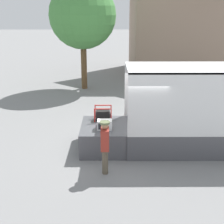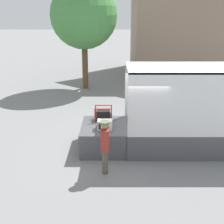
{
  "view_description": "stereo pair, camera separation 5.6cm",
  "coord_description": "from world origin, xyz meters",
  "px_view_note": "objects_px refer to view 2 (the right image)",
  "views": [
    {
      "loc": [
        -0.55,
        -10.26,
        4.62
      ],
      "look_at": [
        -0.48,
        -0.2,
        1.4
      ],
      "focal_mm": 50.0,
      "sensor_mm": 36.0,
      "label": 1
    },
    {
      "loc": [
        -0.49,
        -10.26,
        4.62
      ],
      "look_at": [
        -0.48,
        -0.2,
        1.4
      ],
      "focal_mm": 50.0,
      "sensor_mm": 36.0,
      "label": 2
    }
  ],
  "objects_px": {
    "portable_generator": "(104,115)",
    "worker_person": "(105,142)",
    "street_tree": "(83,15)",
    "microwave": "(105,125)"
  },
  "relations": [
    {
      "from": "portable_generator",
      "to": "street_tree",
      "type": "bearing_deg",
      "value": 99.19
    },
    {
      "from": "microwave",
      "to": "worker_person",
      "type": "xyz_separation_m",
      "value": [
        0.03,
        -1.52,
        0.0
      ]
    },
    {
      "from": "portable_generator",
      "to": "worker_person",
      "type": "bearing_deg",
      "value": -87.95
    },
    {
      "from": "microwave",
      "to": "worker_person",
      "type": "relative_size",
      "value": 0.3
    },
    {
      "from": "street_tree",
      "to": "microwave",
      "type": "bearing_deg",
      "value": -81.37
    },
    {
      "from": "portable_generator",
      "to": "microwave",
      "type": "bearing_deg",
      "value": -86.56
    },
    {
      "from": "portable_generator",
      "to": "worker_person",
      "type": "relative_size",
      "value": 0.38
    },
    {
      "from": "portable_generator",
      "to": "street_tree",
      "type": "height_order",
      "value": "street_tree"
    },
    {
      "from": "microwave",
      "to": "worker_person",
      "type": "height_order",
      "value": "worker_person"
    },
    {
      "from": "portable_generator",
      "to": "street_tree",
      "type": "distance_m",
      "value": 9.31
    }
  ]
}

